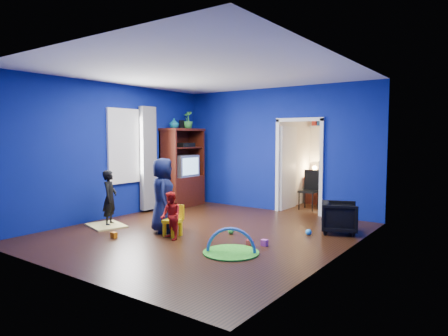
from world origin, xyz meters
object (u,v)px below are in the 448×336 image
Objects in this scene: folding_chair at (309,191)px; armchair at (339,217)px; kid_chair at (172,222)px; play_mat at (231,252)px; vase at (174,123)px; tv_armoire at (183,167)px; child_navy at (163,195)px; toddler_red at (171,216)px; child_black at (110,198)px; study_desk at (324,190)px; crt_tv at (184,166)px; hopper_ball at (170,218)px.

armchair is at bearing -52.55° from folding_chair.
kid_chair reaches higher than play_mat.
vase is 0.28× the size of play_mat.
folding_chair is (2.82, 1.37, -0.52)m from tv_armoire.
child_navy is 2.74× the size of kid_chair.
tv_armoire reaches higher than folding_chair.
toddler_red is at bearing 112.61° from armchair.
armchair is 0.46× the size of child_navy.
child_black is 1.25× the size of study_desk.
child_navy is at bearing -56.66° from crt_tv.
toddler_red is at bearing -52.47° from crt_tv.
toddler_red reaches higher than hopper_ball.
vase reaches higher than study_desk.
child_navy reaches higher than crt_tv.
kid_chair is at bearing -52.41° from crt_tv.
child_navy reaches higher than play_mat.
study_desk is (0.91, 4.76, 0.12)m from kid_chair.
play_mat is at bearing -38.73° from tv_armoire.
hopper_ball is (-0.05, 0.25, -0.47)m from child_navy.
tv_armoire is 3.18m from kid_chair.
armchair is at bearing -95.03° from child_black.
tv_armoire is (-4.23, 0.48, 0.69)m from armchair.
crt_tv reaches higher than armchair.
child_black reaches higher than study_desk.
toddler_red is (1.74, -0.11, -0.14)m from child_black.
kid_chair is 4.84m from study_desk.
toddler_red is (-2.17, -2.15, 0.12)m from armchair.
vase is at bearing 130.65° from hopper_ball.
crt_tv is (0.04, 0.00, 0.04)m from tv_armoire.
crt_tv reaches higher than play_mat.
study_desk is at bearing 39.53° from tv_armoire.
crt_tv is 0.76× the size of folding_chair.
tv_armoire reaches higher than crt_tv.
tv_armoire is 4.40m from play_mat.
child_navy is 0.66m from toddler_red.
vase reaches higher than tv_armoire.
kid_chair is 0.57× the size of study_desk.
study_desk is (1.27, 4.63, -0.31)m from child_navy.
tv_armoire is 2.13× the size of folding_chair.
play_mat is at bearing -35.46° from vase.
toddler_red is 0.97× the size of play_mat.
child_navy is 1.96× the size of crt_tv.
crt_tv is at bearing 150.03° from toddler_red.
hopper_ball is 0.56m from kid_chair.
toddler_red is 3.39m from tv_armoire.
child_black reaches higher than toddler_red.
crt_tv is (-0.28, 2.52, 0.47)m from child_black.
child_navy is (-2.68, -1.83, 0.40)m from armchair.
folding_chair is at bearing 15.31° from armchair.
child_navy is (1.23, 0.22, 0.14)m from child_black.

